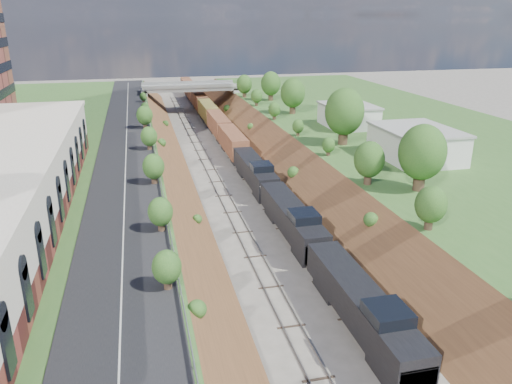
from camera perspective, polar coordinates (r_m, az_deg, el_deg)
The scene contains 13 objects.
platform_right at distance 84.85m, azimuth 20.32°, elevation 3.80°, with size 44.00×180.00×5.00m, color #365E27.
embankment_left at distance 71.90m, azimuth -10.74°, elevation -0.11°, with size 7.07×180.00×7.07m, color brown.
embankment_right at distance 75.88m, azimuth 6.05°, elevation 1.18°, with size 7.07×180.00×7.07m, color brown.
rail_left_track at distance 72.64m, azimuth -4.13°, elevation 0.47°, with size 1.58×180.00×0.18m, color gray.
rail_right_track at distance 73.58m, azimuth -0.13°, elevation 0.78°, with size 1.58×180.00×0.18m, color gray.
road at distance 70.39m, azimuth -14.66°, elevation 3.48°, with size 8.00×180.00×0.10m, color black.
guardrail at distance 70.06m, azimuth -11.35°, elevation 4.09°, with size 0.10×171.00×0.70m.
overpass at distance 131.85m, azimuth -7.57°, elevation 11.18°, with size 24.50×8.30×7.40m.
white_building_near at distance 72.23m, azimuth 17.82°, elevation 5.18°, with size 9.00×12.00×4.00m, color silver.
white_building_far at distance 91.12m, azimuth 10.51°, elevation 8.50°, with size 8.00×10.00×3.60m, color silver.
tree_right_large at distance 58.43m, azimuth 18.47°, elevation 4.27°, with size 5.25×5.25×7.61m.
tree_left_crest at distance 32.51m, azimuth -8.91°, elevation -11.74°, with size 2.45×2.45×3.55m.
freight_train at distance 102.94m, azimuth -4.21°, elevation 7.59°, with size 2.90×147.99×4.55m.
Camera 1 is at (-13.34, -7.81, 23.81)m, focal length 35.00 mm.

